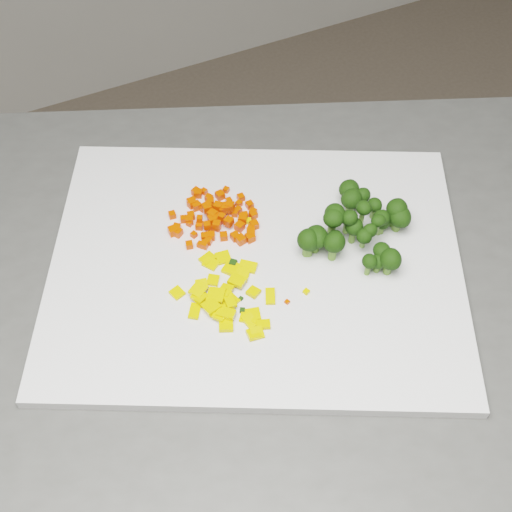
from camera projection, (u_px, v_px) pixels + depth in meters
name	position (u px, v px, depth m)	size (l,w,h in m)	color
counter_block	(250.00, 446.00, 1.20)	(0.96, 0.67, 0.90)	#444442
cutting_board	(256.00, 264.00, 0.86)	(0.49, 0.38, 0.01)	silver
carrot_pile	(213.00, 214.00, 0.88)	(0.11, 0.11, 0.03)	red
pepper_pile	(221.00, 294.00, 0.82)	(0.13, 0.13, 0.02)	#E1B60B
broccoli_pile	(353.00, 222.00, 0.85)	(0.13, 0.13, 0.06)	black
carrot_cube_0	(231.00, 210.00, 0.90)	(0.01, 0.01, 0.01)	red
carrot_cube_1	(208.00, 241.00, 0.87)	(0.01, 0.01, 0.01)	red
carrot_cube_2	(220.00, 195.00, 0.91)	(0.01, 0.01, 0.01)	red
carrot_cube_3	(223.00, 211.00, 0.90)	(0.01, 0.01, 0.01)	red
carrot_cube_4	(239.00, 204.00, 0.91)	(0.01, 0.01, 0.01)	red
carrot_cube_5	(235.00, 213.00, 0.90)	(0.01, 0.01, 0.01)	red
carrot_cube_6	(177.00, 228.00, 0.88)	(0.01, 0.01, 0.01)	red
carrot_cube_7	(251.00, 229.00, 0.88)	(0.01, 0.01, 0.01)	red
carrot_cube_8	(245.00, 215.00, 0.89)	(0.01, 0.01, 0.01)	red
carrot_cube_9	(207.00, 225.00, 0.88)	(0.01, 0.01, 0.01)	red
carrot_cube_10	(251.00, 233.00, 0.87)	(0.01, 0.01, 0.01)	red
carrot_cube_11	(191.00, 204.00, 0.91)	(0.01, 0.01, 0.01)	red
carrot_cube_12	(190.00, 221.00, 0.89)	(0.01, 0.01, 0.01)	red
carrot_cube_13	(193.00, 202.00, 0.91)	(0.01, 0.01, 0.01)	red
carrot_cube_14	(229.00, 201.00, 0.91)	(0.01, 0.01, 0.01)	red
carrot_cube_15	(205.00, 237.00, 0.87)	(0.01, 0.01, 0.01)	red
carrot_cube_16	(178.00, 232.00, 0.88)	(0.01, 0.01, 0.01)	red
carrot_cube_17	(202.00, 208.00, 0.90)	(0.01, 0.01, 0.01)	red
carrot_cube_18	(235.00, 236.00, 0.87)	(0.01, 0.01, 0.01)	red
carrot_cube_19	(196.00, 206.00, 0.90)	(0.01, 0.01, 0.01)	red
carrot_cube_20	(199.00, 226.00, 0.88)	(0.01, 0.01, 0.01)	red
carrot_cube_21	(211.00, 236.00, 0.87)	(0.01, 0.01, 0.01)	red
carrot_cube_22	(212.00, 215.00, 0.88)	(0.01, 0.01, 0.01)	red
carrot_cube_23	(217.00, 227.00, 0.88)	(0.01, 0.01, 0.01)	red
carrot_cube_24	(173.00, 231.00, 0.88)	(0.01, 0.01, 0.01)	red
carrot_cube_25	(191.00, 216.00, 0.89)	(0.01, 0.01, 0.01)	red
carrot_cube_26	(198.00, 205.00, 0.91)	(0.01, 0.01, 0.01)	red
carrot_cube_27	(230.00, 207.00, 0.90)	(0.01, 0.01, 0.01)	red
carrot_cube_28	(212.00, 226.00, 0.88)	(0.01, 0.01, 0.01)	red
carrot_cube_29	(218.00, 221.00, 0.89)	(0.01, 0.01, 0.01)	red
carrot_cube_30	(225.00, 208.00, 0.89)	(0.01, 0.01, 0.01)	red
carrot_cube_31	(194.00, 235.00, 0.88)	(0.01, 0.01, 0.01)	red
carrot_cube_32	(217.00, 225.00, 0.87)	(0.01, 0.01, 0.01)	red
carrot_cube_33	(204.00, 191.00, 0.92)	(0.01, 0.01, 0.01)	red
carrot_cube_34	(196.00, 192.00, 0.92)	(0.01, 0.01, 0.01)	red
carrot_cube_35	(241.00, 197.00, 0.91)	(0.01, 0.01, 0.01)	red
carrot_cube_36	(183.00, 219.00, 0.89)	(0.01, 0.01, 0.01)	red
carrot_cube_37	(198.00, 194.00, 0.92)	(0.01, 0.01, 0.01)	red
carrot_cube_38	(172.00, 215.00, 0.89)	(0.01, 0.01, 0.01)	red
carrot_cube_39	(200.00, 245.00, 0.87)	(0.01, 0.01, 0.01)	red
carrot_cube_40	(226.00, 190.00, 0.92)	(0.01, 0.01, 0.01)	red
carrot_cube_41	(249.00, 205.00, 0.90)	(0.01, 0.01, 0.01)	red
carrot_cube_42	(224.00, 236.00, 0.87)	(0.01, 0.01, 0.01)	red
carrot_cube_43	(218.00, 206.00, 0.89)	(0.01, 0.01, 0.01)	red
carrot_cube_44	(253.00, 212.00, 0.90)	(0.01, 0.01, 0.01)	red
carrot_cube_45	(238.00, 210.00, 0.90)	(0.01, 0.01, 0.01)	red
carrot_cube_46	(208.00, 206.00, 0.90)	(0.01, 0.01, 0.01)	red
carrot_cube_47	(204.00, 245.00, 0.87)	(0.01, 0.01, 0.01)	red
carrot_cube_48	(212.00, 220.00, 0.88)	(0.01, 0.01, 0.01)	red
carrot_cube_49	(250.00, 238.00, 0.87)	(0.01, 0.01, 0.01)	red
carrot_cube_50	(190.00, 223.00, 0.89)	(0.01, 0.01, 0.01)	red
carrot_cube_51	(212.00, 218.00, 0.88)	(0.01, 0.01, 0.01)	red
carrot_cube_52	(189.00, 245.00, 0.87)	(0.01, 0.01, 0.01)	red
carrot_cube_53	(243.00, 219.00, 0.89)	(0.01, 0.01, 0.01)	red
carrot_cube_54	(229.00, 222.00, 0.88)	(0.01, 0.01, 0.01)	red
carrot_cube_55	(253.00, 215.00, 0.89)	(0.01, 0.01, 0.01)	red
carrot_cube_56	(254.00, 225.00, 0.88)	(0.01, 0.01, 0.01)	red
carrot_cube_57	(216.00, 215.00, 0.88)	(0.01, 0.01, 0.01)	red
carrot_cube_58	(209.00, 198.00, 0.91)	(0.01, 0.01, 0.01)	red
carrot_cube_59	(200.00, 219.00, 0.88)	(0.01, 0.01, 0.01)	red
carrot_cube_60	(213.00, 219.00, 0.89)	(0.01, 0.01, 0.01)	red
carrot_cube_61	(207.00, 208.00, 0.89)	(0.01, 0.01, 0.01)	red
carrot_cube_62	(189.00, 220.00, 0.89)	(0.01, 0.01, 0.01)	red
carrot_cube_63	(222.00, 209.00, 0.89)	(0.01, 0.01, 0.01)	red
carrot_cube_64	(214.00, 217.00, 0.88)	(0.01, 0.01, 0.01)	red
carrot_cube_65	(176.00, 227.00, 0.88)	(0.01, 0.01, 0.01)	red
carrot_cube_66	(211.00, 202.00, 0.91)	(0.01, 0.01, 0.01)	red
carrot_cube_67	(241.00, 240.00, 0.87)	(0.01, 0.01, 0.01)	red
carrot_cube_68	(240.00, 226.00, 0.88)	(0.01, 0.01, 0.01)	red
carrot_cube_69	(222.00, 217.00, 0.88)	(0.01, 0.01, 0.01)	red
carrot_cube_70	(192.00, 203.00, 0.91)	(0.01, 0.01, 0.01)	red
carrot_cube_71	(230.00, 206.00, 0.89)	(0.01, 0.01, 0.01)	red
pepper_chunk_0	(202.00, 297.00, 0.82)	(0.01, 0.01, 0.00)	#E1B60B
pepper_chunk_1	(254.00, 334.00, 0.79)	(0.01, 0.01, 0.01)	#E1B60B
pepper_chunk_2	(225.00, 291.00, 0.82)	(0.01, 0.02, 0.00)	#E1B60B
pepper_chunk_3	(223.00, 258.00, 0.86)	(0.02, 0.02, 0.00)	#E1B60B
pepper_chunk_4	(212.00, 310.00, 0.81)	(0.01, 0.01, 0.00)	#E1B60B
pepper_chunk_5	(199.00, 297.00, 0.82)	(0.02, 0.01, 0.00)	#E1B60B
pepper_chunk_6	(202.00, 285.00, 0.83)	(0.01, 0.01, 0.00)	#E1B60B
pepper_chunk_7	(229.00, 300.00, 0.81)	(0.02, 0.01, 0.00)	#E1B60B
pepper_chunk_8	(231.00, 300.00, 0.82)	(0.02, 0.01, 0.00)	#E1B60B
pepper_chunk_9	(227.00, 308.00, 0.81)	(0.02, 0.02, 0.00)	#E1B60B
pepper_chunk_10	(226.00, 325.00, 0.80)	(0.02, 0.02, 0.01)	#E1B60B
pepper_chunk_11	(249.00, 317.00, 0.81)	(0.02, 0.02, 0.00)	#E1B60B
pepper_chunk_12	(213.00, 301.00, 0.82)	(0.02, 0.01, 0.00)	#E1B60B
pepper_chunk_13	(232.00, 269.00, 0.85)	(0.02, 0.02, 0.00)	#E1B60B
pepper_chunk_14	(242.00, 275.00, 0.84)	(0.02, 0.02, 0.00)	#E1B60B
pepper_chunk_15	(211.00, 307.00, 0.81)	(0.02, 0.02, 0.01)	#E1B60B
pepper_chunk_16	(250.00, 321.00, 0.80)	(0.01, 0.02, 0.00)	#E1B60B
pepper_chunk_17	(253.00, 315.00, 0.81)	(0.02, 0.02, 0.00)	#E1B60B
pepper_chunk_18	(195.00, 311.00, 0.81)	(0.02, 0.01, 0.00)	#E1B60B
pepper_chunk_19	(208.00, 259.00, 0.86)	(0.02, 0.01, 0.00)	#E1B60B
pepper_chunk_20	(253.00, 292.00, 0.82)	(0.01, 0.01, 0.00)	#E1B60B
pepper_chunk_21	(257.00, 333.00, 0.79)	(0.01, 0.01, 0.00)	#E1B60B
pepper_chunk_22	(237.00, 281.00, 0.83)	(0.02, 0.02, 0.00)	#E1B60B
pepper_chunk_23	(213.00, 280.00, 0.84)	(0.01, 0.01, 0.00)	#E1B60B
pepper_chunk_24	(211.00, 264.00, 0.85)	(0.01, 0.02, 0.00)	#E1B60B
pepper_chunk_25	(216.00, 295.00, 0.82)	(0.02, 0.02, 0.00)	#E1B60B
pepper_chunk_26	(226.00, 313.00, 0.80)	(0.02, 0.01, 0.01)	#E1B60B
pepper_chunk_27	(198.00, 290.00, 0.82)	(0.02, 0.02, 0.01)	#E1B60B
pepper_chunk_28	(263.00, 324.00, 0.80)	(0.02, 0.01, 0.00)	#E1B60B
pepper_chunk_29	(248.00, 267.00, 0.85)	(0.02, 0.01, 0.01)	#E1B60B
pepper_chunk_30	(221.00, 314.00, 0.80)	(0.02, 0.01, 0.00)	#E1B60B
pepper_chunk_31	(177.00, 293.00, 0.82)	(0.01, 0.02, 0.00)	#E1B60B
pepper_chunk_32	(270.00, 296.00, 0.82)	(0.02, 0.01, 0.00)	#E1B60B
broccoli_floret_0	(332.00, 223.00, 0.85)	(0.04, 0.04, 0.04)	black
broccoli_floret_1	(363.00, 239.00, 0.84)	(0.03, 0.03, 0.03)	black
broccoli_floret_2	(389.00, 263.00, 0.83)	(0.04, 0.04, 0.04)	black
broccoli_floret_3	(361.00, 199.00, 0.90)	(0.03, 0.03, 0.03)	black
broccoli_floret_4	(362.00, 213.00, 0.86)	(0.02, 0.02, 0.03)	black
broccoli_floret_5	(349.00, 222.00, 0.85)	(0.03, 0.03, 0.03)	black
broccoli_floret_6	(309.00, 247.00, 0.85)	(0.03, 0.03, 0.03)	black
broccoli_floret_7	(373.00, 209.00, 0.89)	(0.02, 0.02, 0.03)	black
broccoli_floret_8	(380.00, 255.00, 0.84)	(0.03, 0.03, 0.03)	black
broccoli_floret_9	(395.00, 214.00, 0.87)	(0.04, 0.04, 0.04)	black
broccoli_floret_10	(334.00, 242.00, 0.85)	(0.03, 0.03, 0.03)	black
broccoli_floret_11	(358.00, 200.00, 0.90)	(0.03, 0.03, 0.03)	black
broccoli_floret_12	(368.00, 266.00, 0.83)	(0.02, 0.02, 0.03)	black
broccoli_floret_13	(377.00, 225.00, 0.85)	(0.02, 0.02, 0.03)	black
broccoli_floret_14	(333.00, 248.00, 0.84)	(0.04, 0.04, 0.04)	black
broccoli_floret_15	(353.00, 232.00, 0.86)	(0.03, 0.03, 0.04)	black
broccoli_floret_16	(378.00, 264.00, 0.84)	(0.03, 0.03, 0.03)	black
broccoli_floret_17	(398.00, 220.00, 0.87)	(0.04, 0.04, 0.04)	black
broccoli_floret_18	(369.00, 234.00, 0.84)	(0.02, 0.02, 0.03)	black
broccoli_floret_19	(382.00, 226.00, 0.87)	(0.03, 0.03, 0.03)	black
broccoli_floret_20	(350.00, 202.00, 0.89)	(0.04, 0.04, 0.04)	black
broccoli_floret_21	(315.00, 241.00, 0.85)	(0.04, 0.04, 0.04)	black
broccoli_floret_22	(334.00, 218.00, 0.85)	(0.04, 0.04, 0.03)	black
broccoli_floret_23	(348.00, 193.00, 0.90)	(0.04, 0.04, 0.03)	black
broccoli_floret_24	(347.00, 223.00, 0.86)	(0.03, 0.03, 0.03)	black
broccoli_floret_25	(332.00, 247.00, 0.85)	(0.02, 0.02, 0.03)	black
broccoli_floret_26	(307.00, 244.00, 0.85)	(0.04, 0.04, 0.04)	black
broccoli_floret_27	(380.00, 223.00, 0.87)	(0.03, 0.03, 0.04)	black
stray_bit_0	(248.00, 221.00, 0.89)	(0.01, 0.01, 0.01)	#E1B60B
stray_bit_1	(233.00, 263.00, 0.85)	(0.01, 0.01, 0.01)	black
stray_bit_2	(242.00, 310.00, 0.81)	(0.01, 0.01, 0.00)	black
stray_bit_3	(337.00, 223.00, 0.89)	(0.01, 0.01, 0.00)	#E1B60B
stray_bit_4	(239.00, 277.00, 0.84)	(0.01, 0.01, 0.00)	red
stray_bit_5	(241.00, 299.00, 0.82)	(0.00, 0.00, 0.00)	black
stray_bit_6	(287.00, 302.00, 0.82)	(0.00, 0.00, 0.00)	red
stray_bit_7	(306.00, 292.00, 0.83)	(0.01, 0.01, 0.00)	#E1B60B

